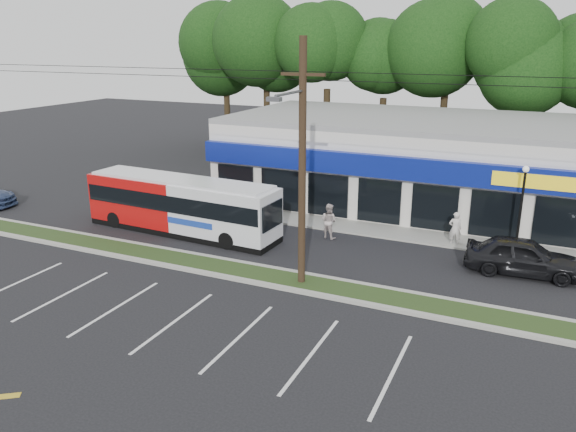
% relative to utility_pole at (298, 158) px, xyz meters
% --- Properties ---
extents(ground, '(120.00, 120.00, 0.00)m').
position_rel_utility_pole_xyz_m(ground, '(-2.83, -0.93, -5.41)').
color(ground, black).
rests_on(ground, ground).
extents(grass_strip, '(40.00, 1.60, 0.12)m').
position_rel_utility_pole_xyz_m(grass_strip, '(-2.83, 0.07, -5.35)').
color(grass_strip, '#263B18').
rests_on(grass_strip, ground).
extents(curb_south, '(40.00, 0.25, 0.14)m').
position_rel_utility_pole_xyz_m(curb_south, '(-2.83, -0.78, -5.34)').
color(curb_south, '#9E9E93').
rests_on(curb_south, ground).
extents(curb_north, '(40.00, 0.25, 0.14)m').
position_rel_utility_pole_xyz_m(curb_north, '(-2.83, 0.92, -5.34)').
color(curb_north, '#9E9E93').
rests_on(curb_north, ground).
extents(sidewalk, '(32.00, 2.20, 0.10)m').
position_rel_utility_pole_xyz_m(sidewalk, '(2.17, 8.07, -5.36)').
color(sidewalk, '#9E9E93').
rests_on(sidewalk, ground).
extents(strip_mall, '(25.00, 12.55, 5.30)m').
position_rel_utility_pole_xyz_m(strip_mall, '(2.67, 14.99, -2.76)').
color(strip_mall, white).
rests_on(strip_mall, ground).
extents(utility_pole, '(50.00, 2.77, 10.00)m').
position_rel_utility_pole_xyz_m(utility_pole, '(0.00, 0.00, 0.00)').
color(utility_pole, black).
rests_on(utility_pole, ground).
extents(lamp_post, '(0.30, 0.30, 4.25)m').
position_rel_utility_pole_xyz_m(lamp_post, '(8.17, 7.87, -2.74)').
color(lamp_post, black).
rests_on(lamp_post, ground).
extents(tree_line, '(46.76, 6.76, 11.83)m').
position_rel_utility_pole_xyz_m(tree_line, '(1.17, 25.07, 3.00)').
color(tree_line, black).
rests_on(tree_line, ground).
extents(metrobus, '(11.11, 2.89, 2.96)m').
position_rel_utility_pole_xyz_m(metrobus, '(-8.23, 3.57, -3.85)').
color(metrobus, '#B30E0D').
rests_on(metrobus, ground).
extents(car_dark, '(4.93, 2.19, 1.65)m').
position_rel_utility_pole_xyz_m(car_dark, '(8.55, 5.06, -4.59)').
color(car_dark, black).
rests_on(car_dark, ground).
extents(car_silver, '(4.00, 1.41, 1.32)m').
position_rel_utility_pole_xyz_m(car_silver, '(-12.78, 5.35, -4.76)').
color(car_silver, '#AEB1B6').
rests_on(car_silver, ground).
extents(pedestrian_a, '(0.72, 0.56, 1.73)m').
position_rel_utility_pole_xyz_m(pedestrian_a, '(5.28, 7.57, -4.55)').
color(pedestrian_a, beige).
rests_on(pedestrian_a, ground).
extents(pedestrian_b, '(1.04, 0.90, 1.83)m').
position_rel_utility_pole_xyz_m(pedestrian_b, '(-0.83, 6.00, -4.50)').
color(pedestrian_b, '#BFB1AC').
rests_on(pedestrian_b, ground).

